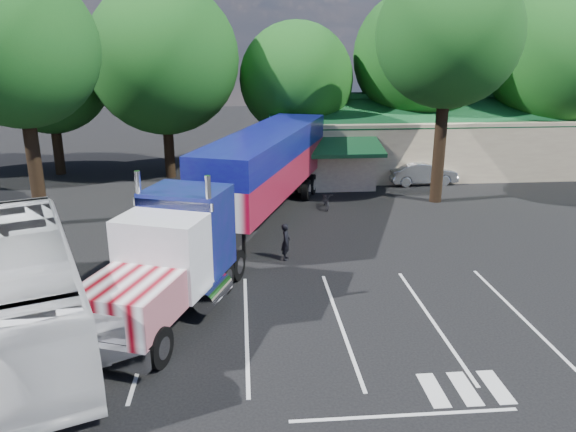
{
  "coord_description": "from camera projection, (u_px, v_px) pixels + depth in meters",
  "views": [
    {
      "loc": [
        -0.04,
        -22.95,
        9.26
      ],
      "look_at": [
        1.92,
        0.0,
        2.0
      ],
      "focal_mm": 35.0,
      "sensor_mm": 36.0,
      "label": 1
    }
  ],
  "objects": [
    {
      "name": "ground",
      "position": [
        244.0,
        261.0,
        24.59
      ],
      "size": [
        120.0,
        120.0,
        0.0
      ],
      "primitive_type": "plane",
      "color": "black",
      "rests_on": "ground"
    },
    {
      "name": "event_hall",
      "position": [
        425.0,
        138.0,
        41.97
      ],
      "size": [
        24.2,
        14.12,
        5.55
      ],
      "color": "beige",
      "rests_on": "ground"
    },
    {
      "name": "tree_row_b",
      "position": [
        49.0,
        72.0,
        38.31
      ],
      "size": [
        8.4,
        8.4,
        11.35
      ],
      "color": "black",
      "rests_on": "ground"
    },
    {
      "name": "tree_row_c",
      "position": [
        163.0,
        59.0,
        37.16
      ],
      "size": [
        10.0,
        10.0,
        13.05
      ],
      "color": "black",
      "rests_on": "ground"
    },
    {
      "name": "tree_row_d",
      "position": [
        296.0,
        79.0,
        39.57
      ],
      "size": [
        8.0,
        8.0,
        10.6
      ],
      "color": "black",
      "rests_on": "ground"
    },
    {
      "name": "tree_row_e",
      "position": [
        420.0,
        57.0,
        40.32
      ],
      "size": [
        9.6,
        9.6,
        12.9
      ],
      "color": "black",
      "rests_on": "ground"
    },
    {
      "name": "tree_row_f",
      "position": [
        561.0,
        61.0,
        40.08
      ],
      "size": [
        10.4,
        10.4,
        13.0
      ],
      "color": "black",
      "rests_on": "ground"
    },
    {
      "name": "tree_near_left",
      "position": [
        19.0,
        49.0,
        26.79
      ],
      "size": [
        7.6,
        7.6,
        12.65
      ],
      "color": "black",
      "rests_on": "ground"
    },
    {
      "name": "tree_near_right",
      "position": [
        449.0,
        36.0,
        30.76
      ],
      "size": [
        8.0,
        8.0,
        13.5
      ],
      "color": "black",
      "rests_on": "ground"
    },
    {
      "name": "semi_truck",
      "position": [
        249.0,
        181.0,
        26.96
      ],
      "size": [
        10.74,
        23.03,
        4.92
      ],
      "rotation": [
        0.0,
        0.0,
        -0.35
      ],
      "color": "black",
      "rests_on": "ground"
    },
    {
      "name": "woman",
      "position": [
        286.0,
        242.0,
        24.49
      ],
      "size": [
        0.5,
        0.66,
        1.65
      ],
      "primitive_type": "imported",
      "rotation": [
        0.0,
        0.0,
        1.38
      ],
      "color": "black",
      "rests_on": "ground"
    },
    {
      "name": "bicycle",
      "position": [
        326.0,
        200.0,
        32.12
      ],
      "size": [
        0.62,
        1.77,
        0.93
      ],
      "primitive_type": "imported",
      "rotation": [
        0.0,
        0.0,
        -0.0
      ],
      "color": "black",
      "rests_on": "ground"
    },
    {
      "name": "tour_bus",
      "position": [
        27.0,
        287.0,
        17.99
      ],
      "size": [
        7.06,
        12.27,
        3.36
      ],
      "primitive_type": "imported",
      "rotation": [
        0.0,
        0.0,
        0.38
      ],
      "color": "silver",
      "rests_on": "ground"
    },
    {
      "name": "silver_sedan",
      "position": [
        422.0,
        173.0,
        37.42
      ],
      "size": [
        4.73,
        2.0,
        1.52
      ],
      "primitive_type": "imported",
      "rotation": [
        0.0,
        0.0,
        1.66
      ],
      "color": "#9A9DA1",
      "rests_on": "ground"
    }
  ]
}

